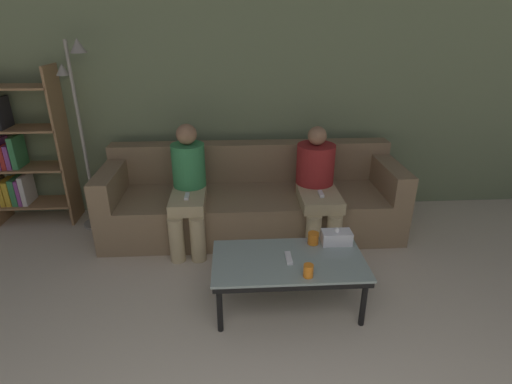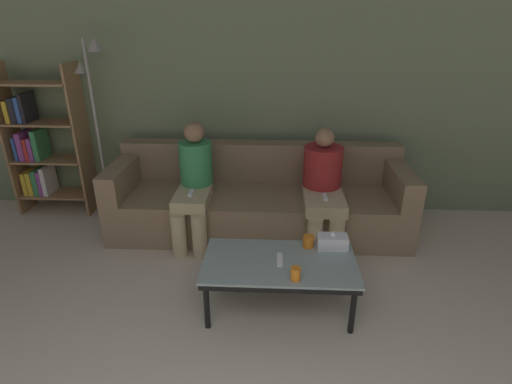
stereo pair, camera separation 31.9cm
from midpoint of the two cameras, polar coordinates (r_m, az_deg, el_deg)
name	(u,v)px [view 1 (the left image)]	position (r m, az deg, el deg)	size (l,w,h in m)	color
wall_back	(249,87)	(4.13, -3.27, 14.68)	(12.00, 0.06, 2.60)	#707F5B
couch	(252,200)	(3.93, -2.88, -1.21)	(2.80, 0.88, 0.80)	#897051
coffee_table	(288,264)	(2.84, 1.41, -10.35)	(1.06, 0.57, 0.39)	#8C9E99
cup_near_left	(308,271)	(2.63, 4.00, -11.27)	(0.07, 0.07, 0.09)	orange
cup_near_right	(313,238)	(2.98, 5.14, -6.68)	(0.08, 0.08, 0.09)	orange
tissue_box	(336,237)	(3.00, 8.45, -6.50)	(0.22, 0.12, 0.13)	white
game_remote	(289,258)	(2.81, 1.42, -9.50)	(0.04, 0.15, 0.02)	white
bookshelf	(17,153)	(4.63, -32.69, 4.71)	(0.77, 0.32, 1.55)	#9E754C
standing_lamp	(81,118)	(4.10, -25.84, 9.44)	(0.31, 0.26, 1.78)	gray
seated_person_left_end	(188,184)	(3.65, -12.14, 1.01)	(0.31, 0.69, 1.09)	tan
seated_person_mid_left	(317,182)	(3.66, 6.27, 1.36)	(0.35, 0.74, 1.05)	tan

